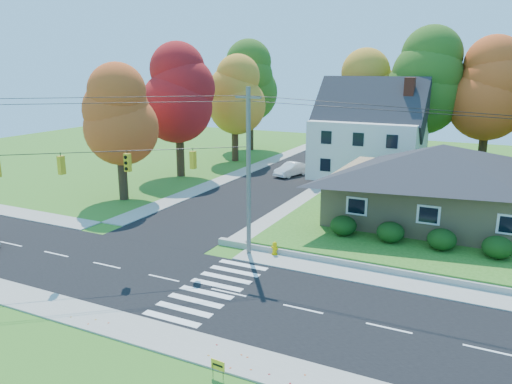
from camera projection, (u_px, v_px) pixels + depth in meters
ground at (229, 293)px, 25.14m from camera, size 120.00×120.00×0.00m
road_main at (229, 293)px, 25.13m from camera, size 90.00×8.00×0.02m
road_cross at (284, 177)px, 51.17m from camera, size 8.00×44.00×0.02m
sidewalk_north at (270, 259)px, 29.48m from camera, size 90.00×2.00×0.08m
sidewalk_south at (170, 339)px, 20.78m from camera, size 90.00×2.00×0.08m
ranch_house at (440, 182)px, 34.83m from camera, size 14.60×10.60×5.40m
colonial_house at (369, 135)px, 48.35m from camera, size 10.40×8.40×9.60m
hedge_row at (416, 236)px, 30.17m from camera, size 10.70×1.70×1.27m
traffic_infrastructure at (238, 188)px, 25.12m from camera, size 38.10×10.66×10.00m
tree_lot_0 at (366, 93)px, 53.53m from camera, size 6.72×6.72×12.51m
tree_lot_1 at (424, 81)px, 49.77m from camera, size 7.84×7.84×14.60m
tree_lot_2 at (489, 89)px, 48.23m from camera, size 7.28×7.28×13.56m
tree_west_0 at (119, 115)px, 41.10m from camera, size 6.16×6.16×11.47m
tree_west_1 at (178, 93)px, 49.90m from camera, size 7.28×7.28×13.56m
tree_west_2 at (235, 95)px, 58.34m from camera, size 6.72×6.72×12.51m
tree_west_3 at (250, 82)px, 65.83m from camera, size 7.84×7.84×14.60m
white_car at (291, 169)px, 51.75m from camera, size 2.56×4.39×1.37m
fire_hydrant at (275, 249)px, 29.99m from camera, size 0.50×0.39×0.88m
yard_sign at (218, 366)px, 18.14m from camera, size 0.59×0.08×0.74m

